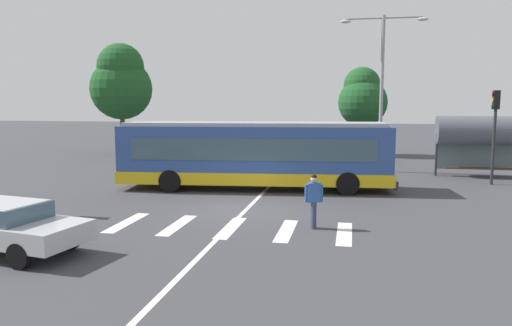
% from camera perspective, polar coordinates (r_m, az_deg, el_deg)
% --- Properties ---
extents(ground_plane, '(160.00, 160.00, 0.00)m').
position_cam_1_polar(ground_plane, '(18.08, -1.78, -5.49)').
color(ground_plane, '#3D3D42').
extents(city_transit_bus, '(12.52, 3.82, 3.06)m').
position_cam_1_polar(city_transit_bus, '(22.17, -0.14, 0.99)').
color(city_transit_bus, black).
rests_on(city_transit_bus, ground_plane).
extents(pedestrian_crossing_street, '(0.56, 0.35, 1.72)m').
position_cam_1_polar(pedestrian_crossing_street, '(15.35, 6.78, -4.10)').
color(pedestrian_crossing_street, '#333856').
rests_on(pedestrian_crossing_street, ground_plane).
extents(foreground_sedan, '(4.74, 2.55, 1.35)m').
position_cam_1_polar(foreground_sedan, '(14.45, -27.55, -6.38)').
color(foreground_sedan, black).
rests_on(foreground_sedan, ground_plane).
extents(parked_car_charcoal, '(1.92, 4.53, 1.35)m').
position_cam_1_polar(parked_car_charcoal, '(34.40, -1.78, 1.76)').
color(parked_car_charcoal, black).
rests_on(parked_car_charcoal, ground_plane).
extents(parked_car_silver, '(1.98, 4.56, 1.35)m').
position_cam_1_polar(parked_car_silver, '(34.39, 2.67, 1.75)').
color(parked_car_silver, black).
rests_on(parked_car_silver, ground_plane).
extents(parked_car_blue, '(1.90, 4.51, 1.35)m').
position_cam_1_polar(parked_car_blue, '(33.75, 7.13, 1.61)').
color(parked_car_blue, black).
rests_on(parked_car_blue, ground_plane).
extents(parked_car_black, '(2.22, 4.65, 1.35)m').
position_cam_1_polar(parked_car_black, '(33.72, 12.05, 1.50)').
color(parked_car_black, black).
rests_on(parked_car_black, ground_plane).
extents(traffic_light_far_corner, '(0.33, 0.32, 4.53)m').
position_cam_1_polar(traffic_light_far_corner, '(25.94, 26.18, 4.38)').
color(traffic_light_far_corner, '#28282B').
rests_on(traffic_light_far_corner, ground_plane).
extents(bus_stop_shelter, '(4.42, 1.54, 3.25)m').
position_cam_1_polar(bus_stop_shelter, '(28.45, 24.75, 3.35)').
color(bus_stop_shelter, '#28282B').
rests_on(bus_stop_shelter, ground_plane).
extents(twin_arm_street_lamp, '(4.77, 0.32, 8.77)m').
position_cam_1_polar(twin_arm_street_lamp, '(28.72, 14.54, 9.83)').
color(twin_arm_street_lamp, '#939399').
rests_on(twin_arm_street_lamp, ground_plane).
extents(background_tree_left, '(4.67, 4.67, 8.39)m').
position_cam_1_polar(background_tree_left, '(38.75, -15.52, 9.08)').
color(background_tree_left, brown).
rests_on(background_tree_left, ground_plane).
extents(background_tree_right, '(3.65, 3.65, 6.62)m').
position_cam_1_polar(background_tree_right, '(37.55, 12.37, 7.50)').
color(background_tree_right, brown).
rests_on(background_tree_right, ground_plane).
extents(crosswalk_painted_stripes, '(7.53, 2.71, 0.01)m').
position_cam_1_polar(crosswalk_painted_stripes, '(15.53, -2.99, -7.58)').
color(crosswalk_painted_stripes, silver).
rests_on(crosswalk_painted_stripes, ground_plane).
extents(lane_center_line, '(0.16, 24.00, 0.01)m').
position_cam_1_polar(lane_center_line, '(19.96, 0.04, -4.29)').
color(lane_center_line, silver).
rests_on(lane_center_line, ground_plane).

